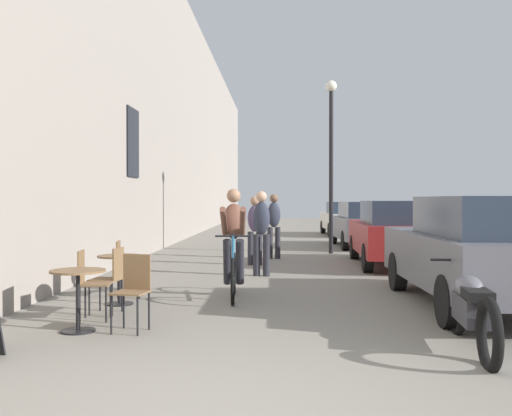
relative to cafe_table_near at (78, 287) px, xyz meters
The scene contains 17 objects.
building_facade_left 12.18m from the cafe_table_near, 97.69° to the left, with size 0.54×68.00×9.39m.
cafe_table_near is the anchor object (origin of this frame).
cafe_chair_near_toward_street 0.64m from the cafe_table_near, ahead, with size 0.44×0.44×0.89m.
cafe_chair_near_toward_wall 0.65m from the cafe_table_near, 96.66° to the left, with size 0.42×0.42×0.89m.
cafe_table_mid 1.78m from the cafe_table_near, 89.87° to the left, with size 0.64×0.64×0.72m.
cafe_chair_mid_toward_street 1.09m from the cafe_table_near, 85.82° to the left, with size 0.43×0.43×0.89m.
cafe_chair_mid_toward_wall 2.38m from the cafe_table_near, 91.72° to the left, with size 0.42×0.42×0.89m.
cyclist_on_bicycle 2.98m from the cafe_table_near, 56.72° to the left, with size 0.52×1.76×1.74m.
pedestrian_near 5.46m from the cafe_table_near, 68.55° to the left, with size 0.37×0.29×1.70m.
pedestrian_mid 7.24m from the cafe_table_near, 75.76° to the left, with size 0.35×0.26×1.61m.
pedestrian_far 8.81m from the cafe_table_near, 75.44° to the left, with size 0.36×0.27×1.68m.
street_lamp 11.04m from the cafe_table_near, 69.16° to the left, with size 0.32×0.32×4.90m.
parked_car_nearest 5.48m from the cafe_table_near, 18.18° to the left, with size 1.91×4.46×1.58m.
parked_car_second 8.59m from the cafe_table_near, 54.08° to the left, with size 1.89×4.28×1.51m.
parked_car_third 13.31m from the cafe_table_near, 67.66° to the left, with size 1.86×4.16×1.46m.
parked_car_fourth 19.15m from the cafe_table_near, 74.42° to the left, with size 1.83×4.08×1.43m.
parked_motorcycle 4.37m from the cafe_table_near, ahead, with size 0.62×2.14×0.92m.
Camera 1 is at (0.42, -4.10, 1.54)m, focal length 41.46 mm.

